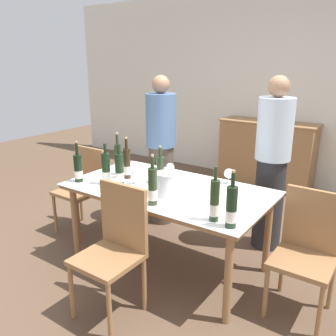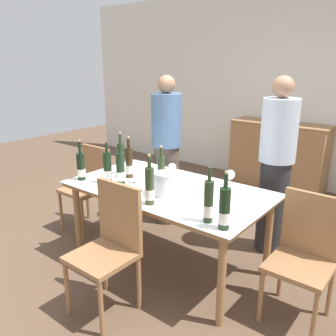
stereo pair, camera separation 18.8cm
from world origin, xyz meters
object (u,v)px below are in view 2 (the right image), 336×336
at_px(dining_table, 168,195).
at_px(wine_bottle_4, 224,210).
at_px(wine_bottle_5, 129,163).
at_px(chair_left_end, 89,182).
at_px(ice_bucket, 164,183).
at_px(wine_bottle_2, 81,167).
at_px(wine_bottle_6, 108,169).
at_px(wine_glass_1, 172,168).
at_px(wine_bottle_7, 121,170).
at_px(chair_right_end, 305,250).
at_px(person_guest_left, 276,168).
at_px(wine_bottle_1, 150,187).
at_px(wine_bottle_3, 121,159).
at_px(wine_bottle_8, 161,171).
at_px(chair_near_front, 110,241).
at_px(person_host, 167,152).
at_px(sideboard_cabinet, 278,155).
at_px(wine_glass_0, 149,182).
at_px(wine_bottle_0, 209,203).
at_px(wine_glass_2, 230,175).
at_px(wine_glass_3, 137,173).

bearing_deg(dining_table, wine_bottle_4, -26.32).
xyz_separation_m(wine_bottle_5, chair_left_end, (-0.71, 0.09, -0.36)).
relative_size(dining_table, ice_bucket, 9.06).
relative_size(wine_bottle_2, wine_bottle_6, 1.01).
bearing_deg(wine_glass_1, wine_bottle_4, -34.44).
distance_m(wine_bottle_7, chair_right_end, 1.62).
bearing_deg(person_guest_left, wine_bottle_1, -112.53).
xyz_separation_m(wine_bottle_3, chair_right_end, (1.78, 0.05, -0.37)).
xyz_separation_m(wine_bottle_5, wine_bottle_7, (0.08, -0.19, 0.00)).
bearing_deg(person_guest_left, wine_bottle_8, -133.21).
xyz_separation_m(wine_bottle_2, person_guest_left, (1.38, 1.17, -0.02)).
distance_m(chair_right_end, chair_near_front, 1.40).
height_order(wine_bottle_7, person_host, person_host).
distance_m(sideboard_cabinet, person_guest_left, 1.94).
distance_m(wine_glass_0, chair_near_front, 0.61).
relative_size(wine_bottle_4, wine_bottle_6, 1.06).
distance_m(wine_bottle_1, wine_bottle_8, 0.49).
height_order(wine_bottle_7, chair_left_end, wine_bottle_7).
relative_size(wine_bottle_3, wine_bottle_6, 1.10).
bearing_deg(chair_left_end, wine_bottle_4, -13.46).
xyz_separation_m(dining_table, wine_bottle_8, (-0.12, 0.06, 0.19)).
xyz_separation_m(wine_bottle_4, chair_left_end, (-1.94, 0.46, -0.36)).
bearing_deg(wine_bottle_0, ice_bucket, 159.74).
bearing_deg(chair_left_end, wine_glass_2, 11.44).
relative_size(wine_bottle_1, wine_glass_3, 2.86).
distance_m(wine_bottle_4, wine_bottle_7, 1.17).
bearing_deg(wine_bottle_7, chair_left_end, 160.75).
bearing_deg(dining_table, ice_bucket, -61.09).
height_order(wine_bottle_8, wine_glass_3, wine_bottle_8).
xyz_separation_m(wine_glass_0, chair_right_end, (1.23, 0.26, -0.31)).
xyz_separation_m(sideboard_cabinet, wine_glass_1, (-0.10, -2.38, 0.36)).
bearing_deg(wine_glass_3, wine_bottle_4, -15.98).
height_order(sideboard_cabinet, wine_glass_0, sideboard_cabinet).
xyz_separation_m(wine_bottle_6, chair_right_end, (1.67, 0.32, -0.36)).
distance_m(ice_bucket, chair_near_front, 0.64).
bearing_deg(chair_near_front, chair_left_end, 146.40).
bearing_deg(wine_bottle_3, wine_glass_0, -21.08).
height_order(wine_glass_0, person_guest_left, person_guest_left).
distance_m(chair_right_end, person_host, 1.90).
relative_size(sideboard_cabinet, wine_glass_0, 11.05).
xyz_separation_m(wine_glass_1, wine_glass_2, (0.53, 0.15, -0.00)).
relative_size(dining_table, wine_bottle_7, 4.67).
distance_m(wine_bottle_7, wine_glass_2, 0.97).
bearing_deg(wine_bottle_3, wine_glass_3, -19.79).
xyz_separation_m(wine_bottle_6, wine_glass_2, (0.88, 0.63, -0.04)).
height_order(wine_bottle_5, wine_glass_0, wine_bottle_5).
distance_m(wine_glass_2, chair_near_front, 1.20).
bearing_deg(wine_glass_2, chair_right_end, -21.44).
bearing_deg(chair_right_end, wine_bottle_7, -169.78).
bearing_deg(ice_bucket, wine_bottle_8, 134.46).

